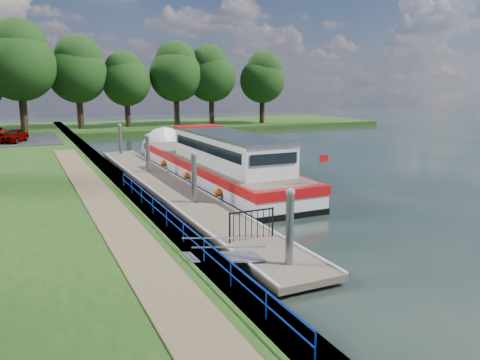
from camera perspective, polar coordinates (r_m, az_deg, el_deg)
name	(u,v)px	position (r m, az deg, el deg)	size (l,w,h in m)	color
ground	(281,270)	(16.10, 5.00, -10.89)	(160.00, 160.00, 0.00)	black
bank_edge	(117,182)	(28.83, -14.77, -0.29)	(1.10, 90.00, 0.78)	#473D2D
far_bank	(170,126)	(67.95, -8.56, 6.57)	(60.00, 18.00, 0.60)	#1E3D11
footpath	(105,206)	(21.71, -16.13, -3.12)	(1.60, 40.00, 0.05)	brown
blue_fence	(174,220)	(17.22, -8.01, -4.82)	(0.04, 18.04, 0.72)	#0C2DBF
pontoon	(168,188)	(27.55, -8.75, -1.02)	(2.50, 30.00, 0.56)	brown
mooring_piles	(168,170)	(27.33, -8.82, 1.22)	(0.30, 27.30, 3.55)	gray
gangway	(225,256)	(15.50, -1.90, -9.27)	(2.58, 1.00, 0.92)	#A5A8AD
gate_panel	(252,221)	(17.54, 1.43, -4.96)	(1.85, 0.05, 1.15)	black
barge	(210,163)	(30.74, -3.66, 2.12)	(4.36, 21.15, 4.78)	black
horizon_trees	(67,69)	(61.79, -20.30, 12.60)	(54.38, 10.03, 12.87)	#332316
car_a	(14,136)	(48.26, -25.84, 4.91)	(1.49, 3.71, 1.26)	#999999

